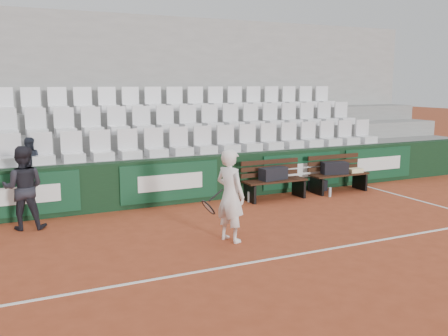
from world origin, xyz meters
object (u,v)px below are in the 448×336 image
(sports_bag_ground, at_px, (318,186))
(ball_kid, at_px, (23,188))
(sports_bag_left, at_px, (273,174))
(bench_right, at_px, (339,183))
(sports_bag_right, at_px, (335,168))
(tennis_player, at_px, (230,195))
(bench_left, at_px, (275,189))
(water_bottle_far, at_px, (330,192))
(water_bottle_near, at_px, (249,197))
(spectator_c, at_px, (28,140))

(sports_bag_ground, relative_size, ball_kid, 0.28)
(sports_bag_left, bearing_deg, sports_bag_ground, 11.23)
(bench_right, height_order, sports_bag_right, sports_bag_right)
(tennis_player, xyz_separation_m, ball_kid, (-3.05, 2.23, -0.02))
(sports_bag_right, bearing_deg, bench_left, -179.23)
(water_bottle_far, bearing_deg, water_bottle_near, 169.93)
(sports_bag_right, xyz_separation_m, ball_kid, (-7.00, -0.09, 0.17))
(bench_right, distance_m, water_bottle_far, 0.67)
(water_bottle_far, xyz_separation_m, spectator_c, (-6.39, 1.48, 1.39))
(spectator_c, bearing_deg, tennis_player, 134.91)
(sports_bag_left, relative_size, spectator_c, 0.65)
(water_bottle_far, distance_m, spectator_c, 6.70)
(bench_right, bearing_deg, water_bottle_far, -145.65)
(sports_bag_right, relative_size, water_bottle_far, 2.74)
(ball_kid, height_order, spectator_c, spectator_c)
(water_bottle_near, height_order, ball_kid, ball_kid)
(sports_bag_right, xyz_separation_m, water_bottle_far, (-0.40, -0.38, -0.48))
(sports_bag_left, height_order, sports_bag_ground, sports_bag_left)
(water_bottle_near, xyz_separation_m, water_bottle_far, (1.96, -0.35, -0.01))
(ball_kid, xyz_separation_m, spectator_c, (0.21, 1.19, 0.74))
(sports_bag_ground, height_order, tennis_player, tennis_player)
(bench_left, distance_m, sports_bag_left, 0.37)
(bench_right, relative_size, sports_bag_ground, 3.56)
(sports_bag_left, bearing_deg, bench_right, -0.37)
(bench_left, bearing_deg, ball_kid, -179.30)
(water_bottle_far, bearing_deg, bench_right, 34.35)
(bench_left, xyz_separation_m, sports_bag_right, (1.69, 0.02, 0.37))
(sports_bag_right, relative_size, tennis_player, 0.40)
(sports_bag_ground, distance_m, water_bottle_near, 2.12)
(bench_left, distance_m, ball_kid, 5.34)
(sports_bag_left, bearing_deg, sports_bag_right, -0.21)
(sports_bag_ground, height_order, ball_kid, ball_kid)
(sports_bag_left, distance_m, sports_bag_right, 1.72)
(water_bottle_near, relative_size, spectator_c, 0.24)
(spectator_c, bearing_deg, ball_kid, 85.34)
(water_bottle_far, distance_m, tennis_player, 4.10)
(water_bottle_far, bearing_deg, sports_bag_left, 163.74)
(bench_left, distance_m, spectator_c, 5.38)
(ball_kid, bearing_deg, sports_bag_right, -164.60)
(water_bottle_far, distance_m, ball_kid, 6.64)
(sports_bag_ground, relative_size, tennis_player, 0.27)
(sports_bag_right, xyz_separation_m, spectator_c, (-6.79, 1.10, 0.90))
(bench_left, xyz_separation_m, sports_bag_ground, (1.42, 0.32, -0.10))
(bench_right, relative_size, spectator_c, 1.51)
(sports_bag_left, height_order, water_bottle_near, sports_bag_left)
(bench_right, bearing_deg, ball_kid, -179.34)
(water_bottle_near, bearing_deg, sports_bag_ground, 8.80)
(bench_left, height_order, bench_right, same)
(water_bottle_near, relative_size, ball_kid, 0.16)
(sports_bag_left, distance_m, water_bottle_far, 1.45)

